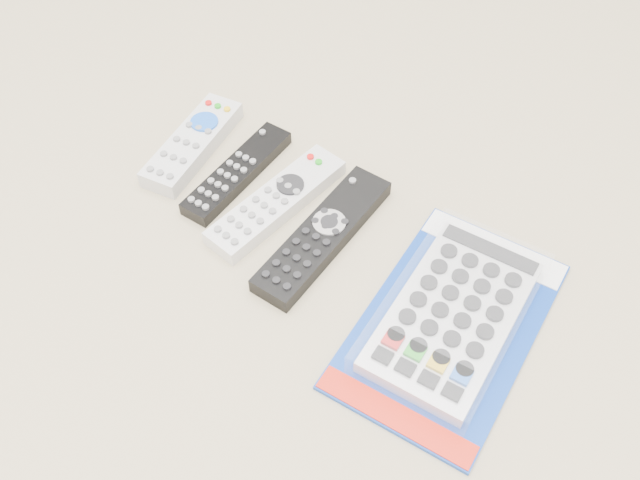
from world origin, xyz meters
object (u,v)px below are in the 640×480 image
Objects in this scene: remote_large_black at (323,235)px; jumbo_remote_packaged at (453,315)px; remote_small_grey at (193,143)px; remote_silver_dvd at (276,202)px; remote_slim_black at (237,172)px.

jumbo_remote_packaged is at bearing -4.38° from remote_large_black.
remote_silver_dvd is (0.15, -0.01, -0.00)m from remote_small_grey.
remote_small_grey is 0.23m from remote_large_black.
remote_silver_dvd is at bearing 171.07° from jumbo_remote_packaged.
remote_small_grey is 0.08m from remote_slim_black.
remote_silver_dvd reaches higher than remote_slim_black.
jumbo_remote_packaged is (0.25, -0.02, 0.01)m from remote_silver_dvd.
remote_silver_dvd is 0.69× the size of jumbo_remote_packaged.
remote_silver_dvd and remote_large_black have the same top height.
remote_small_grey is 0.82× the size of remote_large_black.
jumbo_remote_packaged reaches higher than remote_silver_dvd.
jumbo_remote_packaged is at bearing -15.20° from remote_small_grey.
remote_small_grey is 0.61× the size of jumbo_remote_packaged.
remote_slim_black is 0.07m from remote_silver_dvd.
remote_large_black reaches higher than remote_slim_black.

